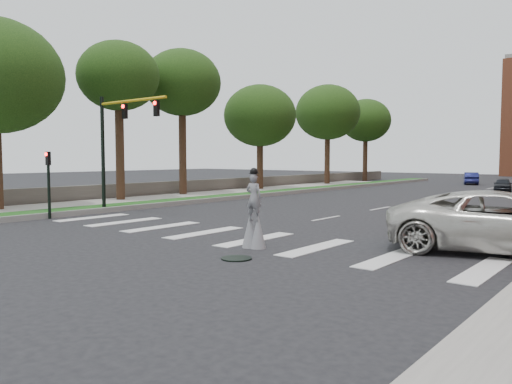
% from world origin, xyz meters
% --- Properties ---
extents(ground_plane, '(160.00, 160.00, 0.00)m').
position_xyz_m(ground_plane, '(0.00, 0.00, 0.00)').
color(ground_plane, black).
rests_on(ground_plane, ground).
extents(grass_median, '(2.00, 60.00, 0.25)m').
position_xyz_m(grass_median, '(-11.50, 20.00, 0.12)').
color(grass_median, '#164814').
rests_on(grass_median, ground).
extents(median_curb, '(0.20, 60.00, 0.28)m').
position_xyz_m(median_curb, '(-10.45, 20.00, 0.14)').
color(median_curb, gray).
rests_on(median_curb, ground).
extents(sidewalk_left, '(4.00, 60.00, 0.18)m').
position_xyz_m(sidewalk_left, '(-14.50, 10.00, 0.09)').
color(sidewalk_left, gray).
rests_on(sidewalk_left, ground).
extents(stone_wall, '(0.50, 56.00, 1.10)m').
position_xyz_m(stone_wall, '(-17.00, 22.00, 0.55)').
color(stone_wall, '#534E47').
rests_on(stone_wall, ground).
extents(manhole, '(0.90, 0.90, 0.04)m').
position_xyz_m(manhole, '(3.00, -2.00, 0.02)').
color(manhole, black).
rests_on(manhole, ground).
extents(traffic_signal, '(5.30, 0.23, 6.20)m').
position_xyz_m(traffic_signal, '(-9.78, 3.00, 4.15)').
color(traffic_signal, black).
rests_on(traffic_signal, ground).
extents(secondary_signal, '(0.25, 0.21, 3.23)m').
position_xyz_m(secondary_signal, '(-10.30, -0.50, 1.95)').
color(secondary_signal, black).
rests_on(secondary_signal, ground).
extents(stilt_performer, '(0.84, 0.56, 2.62)m').
position_xyz_m(stilt_performer, '(2.26, -0.29, 0.97)').
color(stilt_performer, '#352115').
rests_on(stilt_performer, ground).
extents(suv_crossing, '(7.50, 4.85, 1.92)m').
position_xyz_m(suv_crossing, '(8.80, 3.88, 0.96)').
color(suv_crossing, beige).
rests_on(suv_crossing, ground).
extents(car_near, '(2.12, 3.70, 1.18)m').
position_xyz_m(car_near, '(2.06, 33.50, 0.59)').
color(car_near, black).
rests_on(car_near, ground).
extents(car_mid, '(2.59, 4.25, 1.32)m').
position_xyz_m(car_mid, '(-3.53, 44.14, 0.66)').
color(car_mid, navy).
rests_on(car_mid, ground).
extents(tree_1, '(5.30, 5.30, 10.48)m').
position_xyz_m(tree_1, '(-15.13, 7.06, 8.14)').
color(tree_1, '#352115').
rests_on(tree_1, ground).
extents(tree_2, '(5.82, 5.82, 10.99)m').
position_xyz_m(tree_2, '(-15.54, 12.97, 8.45)').
color(tree_2, '#352115').
rests_on(tree_2, ground).
extents(tree_3, '(6.37, 6.37, 9.30)m').
position_xyz_m(tree_3, '(-15.04, 21.68, 6.57)').
color(tree_3, '#352115').
rests_on(tree_3, ground).
extents(tree_4, '(6.77, 6.77, 10.54)m').
position_xyz_m(tree_4, '(-14.90, 32.88, 7.63)').
color(tree_4, '#352115').
rests_on(tree_4, ground).
extents(tree_5, '(6.12, 6.12, 10.05)m').
position_xyz_m(tree_5, '(-15.78, 43.33, 7.41)').
color(tree_5, '#352115').
rests_on(tree_5, ground).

